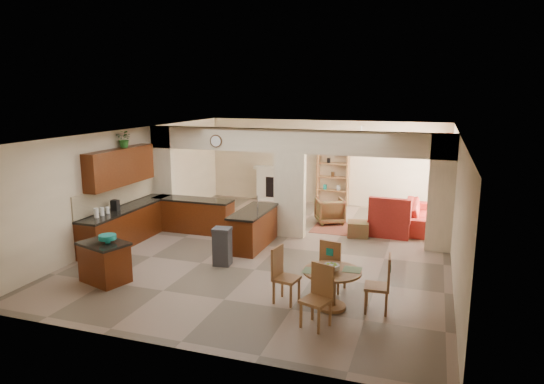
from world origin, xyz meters
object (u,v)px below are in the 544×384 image
(dining_table, at_px, (332,282))
(armchair, at_px, (330,211))
(kitchen_island, at_px, (105,262))
(sofa, at_px, (423,215))

(dining_table, relative_size, armchair, 1.30)
(kitchen_island, bearing_deg, dining_table, 20.67)
(kitchen_island, relative_size, sofa, 0.46)
(kitchen_island, height_order, sofa, kitchen_island)
(sofa, xyz_separation_m, armchair, (-2.56, -0.35, 0.00))
(sofa, relative_size, armchair, 3.07)
(kitchen_island, xyz_separation_m, dining_table, (4.54, 0.26, 0.06))
(dining_table, relative_size, sofa, 0.42)
(dining_table, bearing_deg, armchair, 102.23)
(kitchen_island, height_order, armchair, kitchen_island)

